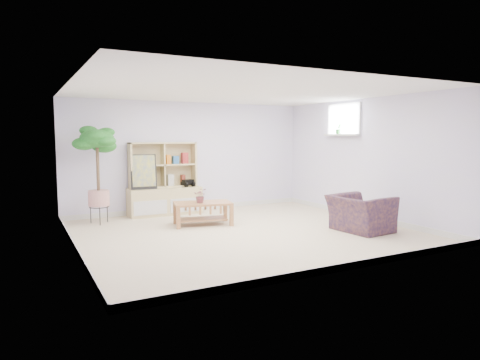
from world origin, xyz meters
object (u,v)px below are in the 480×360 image
storage_unit (165,179)px  coffee_table (203,214)px  floor_tree (98,175)px  armchair (361,211)px

storage_unit → coffee_table: storage_unit is taller
coffee_table → floor_tree: size_ratio=0.56×
floor_tree → coffee_table: bearing=-31.3°
coffee_table → armchair: size_ratio=1.08×
coffee_table → floor_tree: bearing=161.1°
coffee_table → storage_unit: bearing=114.4°
storage_unit → floor_tree: 1.45m
storage_unit → floor_tree: size_ratio=0.82×
floor_tree → armchair: floor_tree is taller
coffee_table → armchair: armchair is taller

